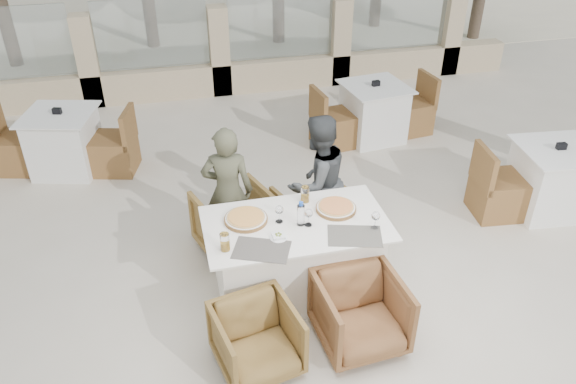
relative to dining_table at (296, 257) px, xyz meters
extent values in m
plane|color=beige|center=(-0.02, 0.07, -0.39)|extent=(80.00, 80.00, 0.00)
cube|color=#5B554E|center=(-0.36, -0.30, 0.39)|extent=(0.53, 0.45, 0.00)
cube|color=#615C53|center=(0.43, -0.30, 0.39)|extent=(0.51, 0.41, 0.00)
cylinder|color=orange|center=(-0.42, 0.13, 0.41)|extent=(0.48, 0.48, 0.05)
cylinder|color=#DC4A1E|center=(0.39, 0.11, 0.41)|extent=(0.39, 0.39, 0.05)
cylinder|color=#C2DFFF|center=(0.03, -0.03, 0.50)|extent=(0.09, 0.09, 0.23)
cylinder|color=gold|center=(-0.65, -0.22, 0.46)|extent=(0.10, 0.10, 0.16)
cylinder|color=#C78C1C|center=(0.16, 0.31, 0.46)|extent=(0.08, 0.08, 0.15)
imported|color=olive|center=(-0.43, 0.74, -0.06)|extent=(0.90, 0.91, 0.66)
imported|color=olive|center=(0.37, 0.70, -0.07)|extent=(0.86, 0.87, 0.63)
imported|color=brown|center=(-0.51, -0.79, -0.10)|extent=(0.73, 0.74, 0.57)
imported|color=brown|center=(0.36, -0.73, -0.07)|extent=(0.72, 0.74, 0.63)
imported|color=#51513B|center=(-0.48, 0.78, 0.30)|extent=(0.56, 0.42, 1.36)
imported|color=#3E4144|center=(0.39, 0.70, 0.32)|extent=(0.85, 0.77, 1.41)
camera|label=1|loc=(-0.99, -3.81, 3.23)|focal=35.00mm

